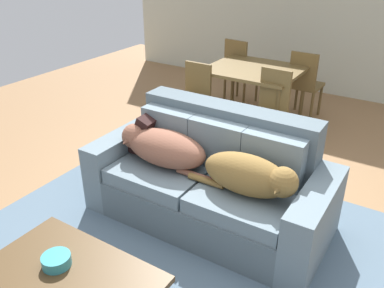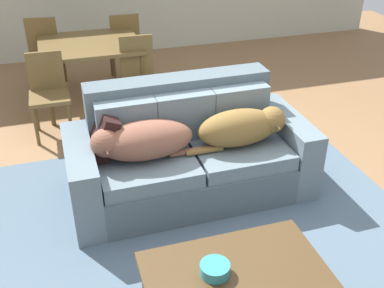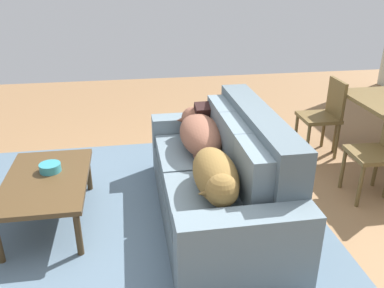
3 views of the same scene
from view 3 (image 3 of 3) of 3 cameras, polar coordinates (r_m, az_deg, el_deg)
name	(u,v)px [view 3 (image 3 of 3)]	position (r m, az deg, el deg)	size (l,w,h in m)	color
ground_plane	(207,238)	(3.35, 2.12, -13.02)	(10.00, 10.00, 0.00)	olive
area_rug	(125,224)	(3.54, -9.40, -10.98)	(3.26, 3.35, 0.01)	slate
couch	(223,180)	(3.43, 4.42, -5.07)	(2.03, 0.93, 0.95)	#526169
dog_on_left_cushion	(200,133)	(3.65, 1.09, 1.60)	(0.94, 0.38, 0.30)	brown
dog_on_right_cushion	(216,177)	(2.90, 3.37, -4.63)	(0.87, 0.34, 0.31)	brown
throw_pillow_by_left_arm	(213,120)	(3.93, 2.92, 3.45)	(0.12, 0.37, 0.37)	black
coffee_table	(46,183)	(3.54, -19.81, -5.22)	(1.07, 0.67, 0.42)	#4E381E
bowl_on_coffee_table	(50,168)	(3.60, -19.33, -3.15)	(0.18, 0.18, 0.07)	teal
dining_chair_near_left	(325,113)	(4.77, 18.17, 4.14)	(0.40, 0.40, 0.86)	brown
dining_chair_near_right	(382,147)	(4.04, 25.18, -0.34)	(0.42, 0.42, 0.92)	brown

